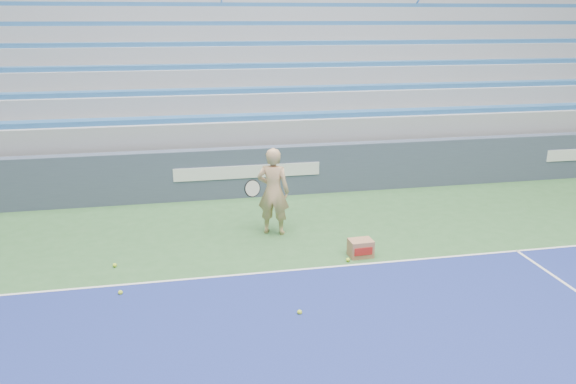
% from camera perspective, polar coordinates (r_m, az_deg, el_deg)
% --- Properties ---
extents(sponsor_barrier, '(30.00, 0.32, 1.10)m').
position_cam_1_polar(sponsor_barrier, '(12.42, -4.17, 2.04)').
color(sponsor_barrier, '#3E495E').
rests_on(sponsor_barrier, ground).
extents(bleachers, '(31.00, 9.15, 7.30)m').
position_cam_1_polar(bleachers, '(17.73, -6.70, 12.52)').
color(bleachers, '#96999F').
rests_on(bleachers, ground).
extents(tennis_player, '(0.95, 0.91, 1.61)m').
position_cam_1_polar(tennis_player, '(10.14, -1.53, 0.06)').
color(tennis_player, tan).
rests_on(tennis_player, ground).
extents(ball_box, '(0.40, 0.32, 0.29)m').
position_cam_1_polar(ball_box, '(9.46, 7.39, -5.67)').
color(ball_box, '#A3714E').
rests_on(ball_box, ground).
extents(tennis_ball_0, '(0.07, 0.07, 0.07)m').
position_cam_1_polar(tennis_ball_0, '(9.28, 6.11, -6.86)').
color(tennis_ball_0, '#CCEE30').
rests_on(tennis_ball_0, ground).
extents(tennis_ball_1, '(0.07, 0.07, 0.07)m').
position_cam_1_polar(tennis_ball_1, '(9.45, -17.19, -7.12)').
color(tennis_ball_1, '#CCEE30').
rests_on(tennis_ball_1, ground).
extents(tennis_ball_2, '(0.07, 0.07, 0.07)m').
position_cam_1_polar(tennis_ball_2, '(8.55, -16.66, -9.76)').
color(tennis_ball_2, '#CCEE30').
rests_on(tennis_ball_2, ground).
extents(tennis_ball_3, '(0.07, 0.07, 0.07)m').
position_cam_1_polar(tennis_ball_3, '(7.71, 1.18, -12.11)').
color(tennis_ball_3, '#CCEE30').
rests_on(tennis_ball_3, ground).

